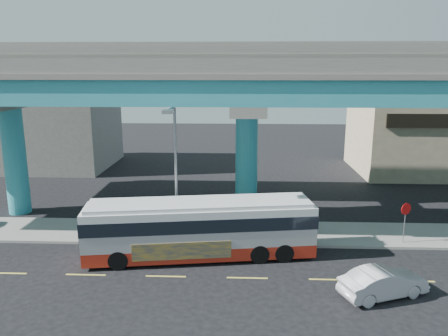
{
  "coord_description": "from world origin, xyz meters",
  "views": [
    {
      "loc": [
        -0.32,
        -19.87,
        10.02
      ],
      "look_at": [
        -1.32,
        4.0,
        4.52
      ],
      "focal_mm": 35.0,
      "sensor_mm": 36.0,
      "label": 1
    }
  ],
  "objects_px": {
    "street_lamp": "(174,155)",
    "stop_sign": "(406,214)",
    "transit_bus": "(201,227)",
    "sedan": "(383,283)"
  },
  "relations": [
    {
      "from": "street_lamp",
      "to": "stop_sign",
      "type": "xyz_separation_m",
      "value": [
        13.09,
        0.75,
        -3.47
      ]
    },
    {
      "from": "transit_bus",
      "to": "stop_sign",
      "type": "distance_m",
      "value": 11.73
    },
    {
      "from": "stop_sign",
      "to": "transit_bus",
      "type": "bearing_deg",
      "value": -171.84
    },
    {
      "from": "sedan",
      "to": "stop_sign",
      "type": "bearing_deg",
      "value": -48.26
    },
    {
      "from": "sedan",
      "to": "stop_sign",
      "type": "distance_m",
      "value": 6.77
    },
    {
      "from": "sedan",
      "to": "street_lamp",
      "type": "height_order",
      "value": "street_lamp"
    },
    {
      "from": "stop_sign",
      "to": "sedan",
      "type": "bearing_deg",
      "value": -118.73
    },
    {
      "from": "sedan",
      "to": "stop_sign",
      "type": "xyz_separation_m",
      "value": [
        3.0,
        5.95,
        1.2
      ]
    },
    {
      "from": "street_lamp",
      "to": "stop_sign",
      "type": "relative_size",
      "value": 3.34
    },
    {
      "from": "transit_bus",
      "to": "stop_sign",
      "type": "bearing_deg",
      "value": 1.7
    }
  ]
}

